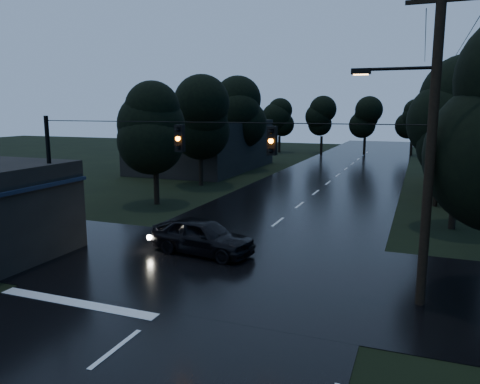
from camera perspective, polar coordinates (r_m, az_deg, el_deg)
The scene contains 14 objects.
main_road at distance 35.81m, azimuth 9.21°, elevation -0.10°, with size 12.00×120.00×0.02m, color black.
cross_street at distance 19.08m, azimuth -2.33°, elevation -9.12°, with size 60.00×9.00×0.02m, color black.
building_far_left at distance 49.45m, azimuth -4.34°, elevation 5.73°, with size 10.00×16.00×5.00m, color black.
utility_pole_main at distance 15.54m, azimuth 21.95°, elevation 5.59°, with size 3.50×0.30×10.00m.
utility_pole_far at distance 32.61m, azimuth 23.11°, elevation 5.10°, with size 2.00×0.30×7.50m.
anchor_pole_left at distance 21.62m, azimuth -22.06°, elevation 0.64°, with size 0.18×0.18×6.00m, color black.
span_signals at distance 16.90m, azimuth -2.09°, elevation 6.57°, with size 15.00×0.37×1.12m.
tree_left_a at distance 31.09m, azimuth -10.39°, elevation 8.05°, with size 3.92×3.92×8.26m.
tree_left_b at distance 38.39m, azimuth -4.88°, elevation 9.11°, with size 4.20×4.20×8.85m.
tree_left_c at distance 47.79m, azimuth -0.21°, elevation 9.80°, with size 4.48×4.48×9.44m.
tree_right_a at distance 26.57m, azimuth 25.26°, elevation 7.74°, with size 4.20×4.20×8.85m.
tree_right_b at distance 34.59m, azimuth 25.43°, elevation 8.69°, with size 4.48×4.48×9.44m.
tree_right_c at distance 44.60m, azimuth 25.35°, elevation 9.30°, with size 4.76×4.76×10.03m.
car at distance 20.57m, azimuth -4.58°, elevation -5.38°, with size 1.89×4.69×1.60m, color black.
Camera 1 is at (7.21, -4.50, 6.30)m, focal length 35.00 mm.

